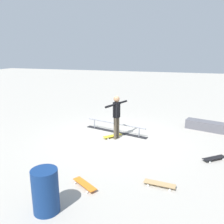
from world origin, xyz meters
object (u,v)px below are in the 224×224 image
skater_main (117,114)px  skate_ledge (215,127)px  loose_skateboard_black (214,158)px  loose_skateboard_orange (85,184)px  trash_bin (45,191)px  grind_rail (116,128)px  skateboard_main (112,136)px  loose_skateboard_natural (160,184)px

skater_main → skate_ledge: bearing=137.3°
skater_main → loose_skateboard_black: skater_main is taller
skate_ledge → loose_skateboard_orange: size_ratio=3.10×
skate_ledge → trash_bin: bearing=59.0°
grind_rail → loose_skateboard_orange: 4.24m
skater_main → loose_skateboard_orange: skater_main is taller
skater_main → trash_bin: bearing=16.6°
loose_skateboard_orange → skate_ledge: bearing=89.2°
skate_ledge → trash_bin: trash_bin is taller
grind_rail → skater_main: size_ratio=1.69×
grind_rail → skater_main: skater_main is taller
skater_main → loose_skateboard_orange: bearing=22.3°
loose_skateboard_orange → skateboard_main: bearing=128.1°
loose_skateboard_black → skater_main: bearing=-54.0°
loose_skateboard_orange → trash_bin: 1.24m
skate_ledge → loose_skateboard_black: skate_ledge is taller
grind_rail → loose_skateboard_black: (-3.71, 1.62, -0.10)m
loose_skateboard_black → loose_skateboard_orange: bearing=-0.9°
skate_ledge → skateboard_main: 4.42m
grind_rail → trash_bin: bearing=104.9°
loose_skateboard_natural → loose_skateboard_orange: bearing=-157.3°
grind_rail → loose_skateboard_orange: (-0.44, 4.21, -0.10)m
skateboard_main → loose_skateboard_orange: (-0.37, 3.55, 0.00)m
skate_ledge → skateboard_main: bearing=26.5°
loose_skateboard_black → trash_bin: size_ratio=0.77×
skater_main → loose_skateboard_black: bearing=94.5°
grind_rail → skate_ledge: bearing=-147.4°
skateboard_main → loose_skateboard_natural: size_ratio=0.91×
skateboard_main → loose_skateboard_black: 3.77m
grind_rail → skate_ledge: 4.23m
grind_rail → loose_skateboard_natural: size_ratio=3.52×
trash_bin → grind_rail: bearing=-89.6°
skater_main → loose_skateboard_black: (-3.47, 0.91, -0.91)m
skateboard_main → loose_skateboard_orange: size_ratio=0.94×
skateboard_main → skate_ledge: bearing=-23.2°
trash_bin → loose_skateboard_black: bearing=-134.8°
skate_ledge → loose_skateboard_natural: skate_ledge is taller
skater_main → loose_skateboard_natural: skater_main is taller
loose_skateboard_orange → trash_bin: trash_bin is taller
grind_rail → trash_bin: size_ratio=2.94×
trash_bin → loose_skateboard_natural: bearing=-142.6°
grind_rail → skateboard_main: size_ratio=3.87×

